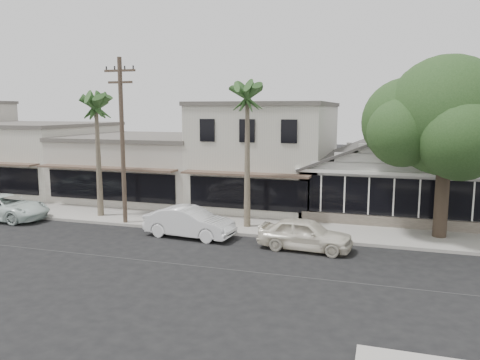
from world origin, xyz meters
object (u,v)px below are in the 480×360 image
(car_1, at_px, (190,222))
(car_2, at_px, (5,207))
(car_0, at_px, (305,234))
(utility_pole, at_px, (122,138))
(shade_tree, at_px, (445,120))

(car_1, relative_size, car_2, 0.88)
(car_0, xyz_separation_m, car_2, (-17.47, 0.68, -0.00))
(car_1, height_order, car_2, car_1)
(utility_pole, xyz_separation_m, car_0, (10.19, -1.61, -4.07))
(car_0, height_order, car_1, car_1)
(car_0, distance_m, car_1, 5.85)
(utility_pole, height_order, car_1, utility_pole)
(car_2, height_order, shade_tree, shade_tree)
(car_1, relative_size, shade_tree, 0.51)
(car_1, bearing_deg, car_0, -88.58)
(utility_pole, xyz_separation_m, shade_tree, (16.10, 2.27, 1.02))
(utility_pole, relative_size, car_1, 1.98)
(utility_pole, distance_m, shade_tree, 16.29)
(car_2, relative_size, shade_tree, 0.59)
(shade_tree, bearing_deg, car_2, -172.21)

